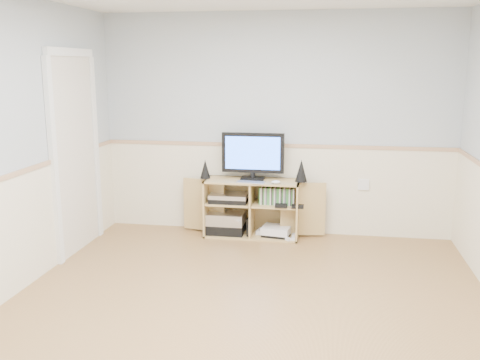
% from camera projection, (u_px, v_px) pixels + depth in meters
% --- Properties ---
extents(room, '(4.04, 4.54, 2.54)m').
position_uv_depth(room, '(239.00, 160.00, 4.02)').
color(room, '#A9874B').
rests_on(room, ground).
extents(media_cabinet, '(1.65, 0.40, 0.65)m').
position_uv_depth(media_cabinet, '(253.00, 207.00, 6.11)').
color(media_cabinet, tan).
rests_on(media_cabinet, floor).
extents(monitor, '(0.70, 0.18, 0.53)m').
position_uv_depth(monitor, '(253.00, 154.00, 5.98)').
color(monitor, black).
rests_on(monitor, media_cabinet).
extents(speaker_left, '(0.12, 0.12, 0.21)m').
position_uv_depth(speaker_left, '(205.00, 169.00, 6.08)').
color(speaker_left, black).
rests_on(speaker_left, media_cabinet).
extents(speaker_right, '(0.13, 0.13, 0.25)m').
position_uv_depth(speaker_right, '(301.00, 171.00, 5.90)').
color(speaker_right, black).
rests_on(speaker_right, media_cabinet).
extents(keyboard, '(0.32, 0.15, 0.01)m').
position_uv_depth(keyboard, '(251.00, 182.00, 5.86)').
color(keyboard, silver).
rests_on(keyboard, media_cabinet).
extents(mouse, '(0.11, 0.08, 0.04)m').
position_uv_depth(mouse, '(276.00, 182.00, 5.81)').
color(mouse, white).
rests_on(mouse, media_cabinet).
extents(av_components, '(0.51, 0.32, 0.47)m').
position_uv_depth(av_components, '(227.00, 216.00, 6.13)').
color(av_components, black).
rests_on(av_components, media_cabinet).
extents(game_consoles, '(0.46, 0.30, 0.11)m').
position_uv_depth(game_consoles, '(276.00, 231.00, 6.06)').
color(game_consoles, white).
rests_on(game_consoles, media_cabinet).
extents(game_cases, '(0.39, 0.13, 0.19)m').
position_uv_depth(game_cases, '(277.00, 196.00, 5.96)').
color(game_cases, '#3F8C3F').
rests_on(game_cases, media_cabinet).
extents(wall_outlet, '(0.12, 0.03, 0.12)m').
position_uv_depth(wall_outlet, '(364.00, 185.00, 6.00)').
color(wall_outlet, white).
rests_on(wall_outlet, wall_back).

